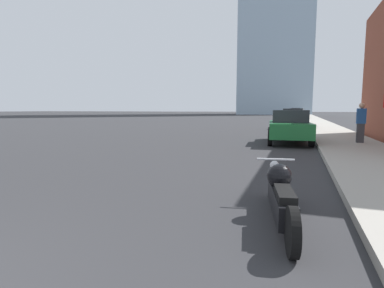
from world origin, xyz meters
name	(u,v)px	position (x,y,z in m)	size (l,w,h in m)	color
sidewalk	(317,122)	(5.50, 40.00, 0.07)	(2.74, 240.00, 0.15)	#9E998E
motorcycle	(281,195)	(3.14, 4.00, 0.38)	(0.73, 2.59, 0.79)	black
parked_car_green	(289,126)	(2.94, 14.47, 0.80)	(2.18, 4.39, 1.56)	#1E6B33
parked_car_black	(292,119)	(2.89, 25.59, 0.81)	(1.95, 3.89, 1.66)	black
parked_car_white	(297,116)	(3.13, 36.55, 0.83)	(2.04, 4.25, 1.70)	silver
parked_car_blue	(295,114)	(2.79, 49.15, 0.84)	(2.06, 4.49, 1.67)	#1E3899
parked_car_silver	(295,113)	(2.75, 61.65, 0.91)	(2.11, 4.42, 1.85)	#BCBCC1
pedestrian	(361,122)	(5.91, 14.39, 1.04)	(0.36, 0.24, 1.73)	#38383D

